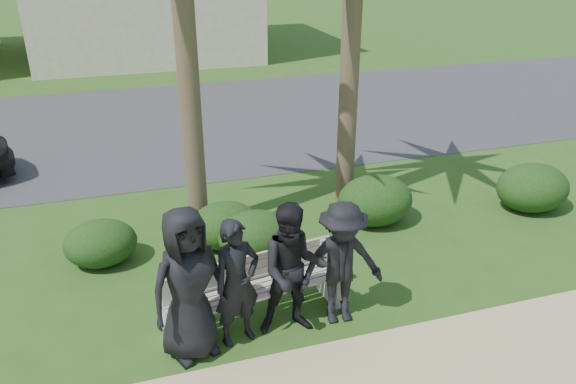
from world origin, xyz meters
name	(u,v)px	position (x,y,z in m)	size (l,w,h in m)	color
ground	(333,289)	(0.00, 0.00, 0.00)	(160.00, 160.00, 0.00)	#2A4E16
footpath	(395,382)	(0.00, -1.80, 0.00)	(30.00, 1.60, 0.01)	tan
asphalt_street	(218,119)	(0.00, 8.00, 0.00)	(160.00, 8.00, 0.01)	#2D2D30
park_bench	(257,294)	(-1.12, -0.30, 0.35)	(2.31, 0.85, 0.78)	gray
man_a	(188,285)	(-1.97, -0.67, 0.91)	(0.88, 0.58, 1.81)	black
man_b	(237,283)	(-1.42, -0.61, 0.78)	(0.57, 0.37, 1.56)	black
man_c	(293,270)	(-0.76, -0.63, 0.83)	(0.81, 0.63, 1.66)	black
man_d	(341,264)	(-0.16, -0.62, 0.80)	(1.03, 0.59, 1.59)	black
hedge_a	(100,242)	(-2.93, 1.64, 0.34)	(1.03, 0.85, 0.67)	#13330E
hedge_b	(225,224)	(-1.13, 1.62, 0.35)	(1.08, 0.89, 0.70)	#13330E
hedge_c	(255,234)	(-0.77, 1.18, 0.36)	(1.09, 0.90, 0.71)	#13330E
hedge_d	(375,199)	(1.38, 1.64, 0.41)	(1.25, 1.04, 0.82)	#13330E
hedge_f	(533,186)	(4.18, 1.28, 0.41)	(1.27, 1.05, 0.83)	#13330E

